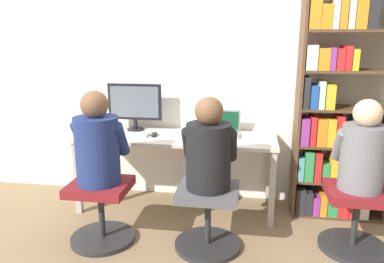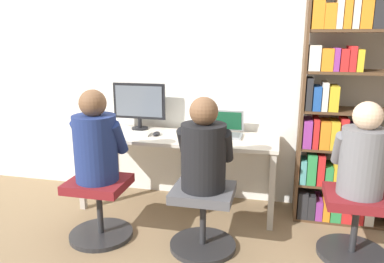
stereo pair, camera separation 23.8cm
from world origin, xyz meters
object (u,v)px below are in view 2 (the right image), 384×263
office_chair_left (100,206)px  office_chair_side (355,222)px  office_chair_right (203,215)px  keyboard (130,133)px  desktop_monitor (139,104)px  person_at_monitor (96,142)px  bookshelf (340,117)px  person_near_shelf (363,155)px  person_at_laptop (204,150)px  laptop (224,130)px

office_chair_left → office_chair_side: 1.95m
office_chair_left → office_chair_right: size_ratio=1.00×
keyboard → office_chair_right: (0.82, -0.60, -0.44)m
desktop_monitor → office_chair_right: 1.33m
person_at_monitor → office_chair_left: bearing=-90.0°
bookshelf → person_near_shelf: size_ratio=2.93×
office_chair_left → person_at_monitor: size_ratio=0.71×
keyboard → person_at_laptop: 1.01m
office_chair_right → person_at_monitor: person_at_monitor is taller
desktop_monitor → keyboard: bearing=-94.4°
bookshelf → person_near_shelf: (0.09, -0.57, -0.15)m
laptop → office_chair_left: bearing=-137.9°
keyboard → office_chair_side: bearing=-13.0°
bookshelf → office_chair_side: bookshelf is taller
person_at_laptop → keyboard: bearing=144.2°
laptop → office_chair_side: laptop is taller
desktop_monitor → person_at_monitor: size_ratio=0.73×
bookshelf → office_chair_side: 0.88m
person_at_laptop → bookshelf: size_ratio=0.35×
desktop_monitor → office_chair_side: bearing=-19.2°
laptop → person_near_shelf: bearing=-29.5°
office_chair_left → laptop: bearing=42.1°
person_at_laptop → office_chair_side: bearing=7.5°
keyboard → office_chair_right: bearing=-36.0°
office_chair_left → person_at_monitor: (0.00, 0.01, 0.53)m
desktop_monitor → person_at_laptop: person_at_laptop is taller
office_chair_side → office_chair_left: bearing=-174.8°
person_at_monitor → person_at_laptop: bearing=1.9°
laptop → office_chair_right: laptop is taller
keyboard → bookshelf: size_ratio=0.20×
person_at_monitor → bookshelf: 2.01m
laptop → person_at_laptop: person_at_laptop is taller
keyboard → office_chair_left: (-0.02, -0.62, -0.44)m
laptop → person_at_laptop: bearing=-92.5°
office_chair_left → person_at_monitor: bearing=90.0°
person_at_monitor → bookshelf: size_ratio=0.36×
keyboard → person_near_shelf: bearing=-12.9°
person_at_laptop → office_chair_side: 1.23m
keyboard → bookshelf: (1.83, 0.13, 0.21)m
laptop → bookshelf: size_ratio=0.17×
keyboard → person_near_shelf: (1.92, -0.44, 0.07)m
laptop → keyboard: size_ratio=0.87×
office_chair_left → office_chair_right: bearing=1.9°
person_at_monitor → bookshelf: bookshelf is taller
keyboard → person_at_monitor: (-0.02, -0.62, 0.08)m
laptop → office_chair_side: 1.32m
office_chair_right → office_chair_side: same height
laptop → office_chair_left: laptop is taller
person_at_laptop → office_chair_side: person_at_laptop is taller
desktop_monitor → office_chair_left: size_ratio=1.03×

